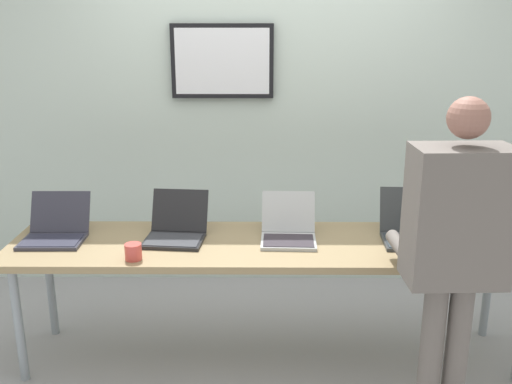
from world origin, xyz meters
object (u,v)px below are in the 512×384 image
(laptop_station_2, at_px, (288,230))
(laptop_station_0, at_px, (55,230))
(equipment_box, at_px, (486,213))
(workbench, at_px, (270,250))
(coffee_mug, at_px, (133,252))
(person, at_px, (455,240))
(laptop_station_1, at_px, (176,229))
(laptop_station_3, at_px, (411,229))

(laptop_station_2, bearing_deg, laptop_station_0, -179.55)
(equipment_box, bearing_deg, workbench, -177.15)
(laptop_station_2, height_order, coffee_mug, laptop_station_2)
(person, relative_size, coffee_mug, 18.33)
(laptop_station_0, xyz_separation_m, laptop_station_2, (1.35, 0.01, -0.00))
(laptop_station_1, relative_size, coffee_mug, 4.34)
(workbench, height_order, coffee_mug, coffee_mug)
(laptop_station_2, distance_m, coffee_mug, 0.89)
(workbench, distance_m, person, 1.08)
(laptop_station_0, relative_size, coffee_mug, 4.02)
(laptop_station_3, bearing_deg, laptop_station_2, 179.62)
(workbench, bearing_deg, person, -36.85)
(laptop_station_0, bearing_deg, laptop_station_1, 1.29)
(laptop_station_3, relative_size, person, 0.23)
(laptop_station_0, distance_m, coffee_mug, 0.59)
(workbench, bearing_deg, laptop_station_2, 27.38)
(person, bearing_deg, laptop_station_2, 136.79)
(equipment_box, height_order, laptop_station_0, equipment_box)
(laptop_station_0, height_order, laptop_station_1, laptop_station_1)
(laptop_station_1, bearing_deg, laptop_station_3, -0.41)
(laptop_station_3, bearing_deg, person, -88.62)
(laptop_station_0, relative_size, laptop_station_2, 0.94)
(equipment_box, xyz_separation_m, laptop_station_2, (-1.13, -0.01, -0.10))
(workbench, xyz_separation_m, laptop_station_1, (-0.54, 0.06, 0.11))
(equipment_box, xyz_separation_m, laptop_station_0, (-2.47, -0.02, -0.10))
(laptop_station_1, distance_m, person, 1.54)
(equipment_box, distance_m, person, 0.80)
(workbench, bearing_deg, coffee_mug, -160.99)
(equipment_box, distance_m, laptop_station_3, 0.43)
(laptop_station_0, distance_m, person, 2.18)
(workbench, height_order, equipment_box, equipment_box)
(workbench, distance_m, laptop_station_3, 0.82)
(laptop_station_2, relative_size, person, 0.23)
(laptop_station_0, bearing_deg, workbench, -2.10)
(person, bearing_deg, workbench, 143.15)
(person, bearing_deg, laptop_station_0, 162.12)
(laptop_station_1, relative_size, laptop_station_3, 1.04)
(equipment_box, relative_size, laptop_station_1, 1.02)
(workbench, xyz_separation_m, laptop_station_3, (0.81, 0.05, 0.11))
(workbench, distance_m, equipment_box, 1.25)
(equipment_box, bearing_deg, person, -120.75)
(laptop_station_2, bearing_deg, person, -43.21)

